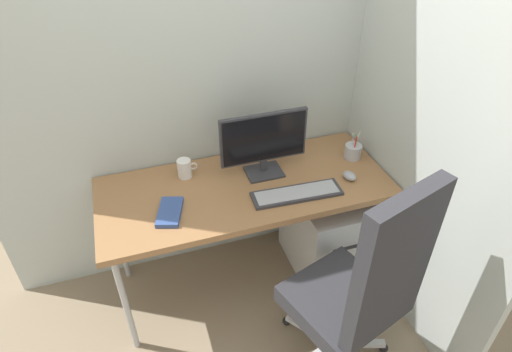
# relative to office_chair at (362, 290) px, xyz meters

# --- Properties ---
(ground_plane) EXTENTS (8.00, 8.00, 0.00)m
(ground_plane) POSITION_rel_office_chair_xyz_m (-0.32, 0.74, -0.62)
(ground_plane) COLOR gray
(wall_back) EXTENTS (2.71, 0.04, 2.80)m
(wall_back) POSITION_rel_office_chair_xyz_m (-0.32, 1.10, 0.78)
(wall_back) COLOR #B7C1BC
(wall_back) RESTS_ON ground_plane
(wall_side_right) EXTENTS (0.04, 1.79, 2.80)m
(wall_side_right) POSITION_rel_office_chair_xyz_m (0.50, 0.58, 0.78)
(wall_side_right) COLOR #B7C1BC
(wall_side_right) RESTS_ON ground_plane
(desk) EXTENTS (1.58, 0.66, 0.75)m
(desk) POSITION_rel_office_chair_xyz_m (-0.32, 0.74, 0.08)
(desk) COLOR #996B42
(desk) RESTS_ON ground_plane
(office_chair) EXTENTS (0.60, 0.60, 1.25)m
(office_chair) POSITION_rel_office_chair_xyz_m (0.00, 0.00, 0.00)
(office_chair) COLOR black
(office_chair) RESTS_ON ground_plane
(filing_cabinet) EXTENTS (0.42, 0.56, 0.58)m
(filing_cabinet) POSITION_rel_office_chair_xyz_m (0.20, 0.71, -0.33)
(filing_cabinet) COLOR silver
(filing_cabinet) RESTS_ON ground_plane
(monitor) EXTENTS (0.48, 0.16, 0.37)m
(monitor) POSITION_rel_office_chair_xyz_m (-0.18, 0.82, 0.33)
(monitor) COLOR #333338
(monitor) RESTS_ON desk
(keyboard) EXTENTS (0.49, 0.16, 0.02)m
(keyboard) POSITION_rel_office_chair_xyz_m (-0.08, 0.57, 0.14)
(keyboard) COLOR #333338
(keyboard) RESTS_ON desk
(mouse) EXTENTS (0.08, 0.10, 0.04)m
(mouse) POSITION_rel_office_chair_xyz_m (0.24, 0.61, 0.15)
(mouse) COLOR #9EA0A5
(mouse) RESTS_ON desk
(pen_holder) EXTENTS (0.10, 0.10, 0.17)m
(pen_holder) POSITION_rel_office_chair_xyz_m (0.36, 0.80, 0.18)
(pen_holder) COLOR #B2B5BA
(pen_holder) RESTS_ON desk
(notebook) EXTENTS (0.17, 0.24, 0.02)m
(notebook) POSITION_rel_office_chair_xyz_m (-0.74, 0.63, 0.14)
(notebook) COLOR #334C8C
(notebook) RESTS_ON desk
(coffee_mug) EXTENTS (0.11, 0.08, 0.11)m
(coffee_mug) POSITION_rel_office_chair_xyz_m (-0.61, 0.92, 0.18)
(coffee_mug) COLOR white
(coffee_mug) RESTS_ON desk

